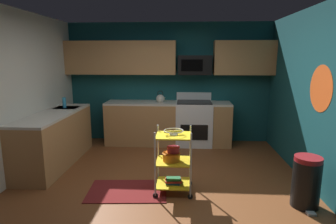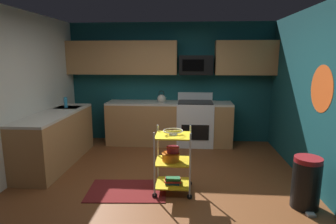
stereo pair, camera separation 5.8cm
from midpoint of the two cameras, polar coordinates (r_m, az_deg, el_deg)
name	(u,v)px [view 2 (the right image)]	position (r m, az deg, el deg)	size (l,w,h in m)	color
floor	(159,188)	(4.29, -1.45, -15.12)	(4.40, 4.80, 0.04)	brown
wall_back	(170,83)	(6.29, 0.73, 5.89)	(4.52, 0.06, 2.60)	#14474C
wall_left	(4,97)	(4.67, -29.91, 2.57)	(0.06, 4.80, 2.60)	silver
wall_right	(326,101)	(4.28, 29.69, 1.93)	(0.06, 4.80, 2.60)	#14474C
wall_flower_decal	(321,89)	(4.34, 28.92, 4.12)	(0.65, 0.65, 0.00)	#E5591E
counter_run	(126,129)	(5.68, -8.23, -3.37)	(3.53, 2.60, 0.92)	#B27F4C
oven_range	(195,123)	(6.09, 5.73, -2.18)	(0.76, 0.65, 1.10)	white
upper_cabinets	(164,58)	(6.08, -0.56, 10.90)	(4.40, 0.33, 0.70)	#B27F4C
microwave	(196,65)	(6.04, 5.93, 9.41)	(0.70, 0.39, 0.40)	black
rolling_cart	(173,161)	(3.97, 1.45, -9.90)	(0.54, 0.43, 0.91)	silver
fruit_bowl	(173,132)	(3.84, 1.48, -3.98)	(0.27, 0.27, 0.07)	silver
mixing_bowl_large	(171,157)	(3.95, 0.99, -8.98)	(0.25, 0.25, 0.11)	orange
mixing_bowl_small	(173,149)	(3.93, 1.41, -7.54)	(0.18, 0.18, 0.08)	maroon
book_stack	(173,181)	(4.08, 1.43, -13.68)	(0.24, 0.18, 0.07)	#1E4C8C
kettle	(162,99)	(6.02, -1.03, 2.73)	(0.21, 0.18, 0.26)	beige
dish_soap_bottle	(66,102)	(5.69, -19.71, 1.83)	(0.06, 0.06, 0.20)	#2D8CBF
trash_can	(306,183)	(4.03, 26.53, -12.67)	(0.34, 0.42, 0.66)	black
floor_rug	(127,190)	(4.20, -7.84, -15.44)	(1.10, 0.70, 0.01)	maroon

